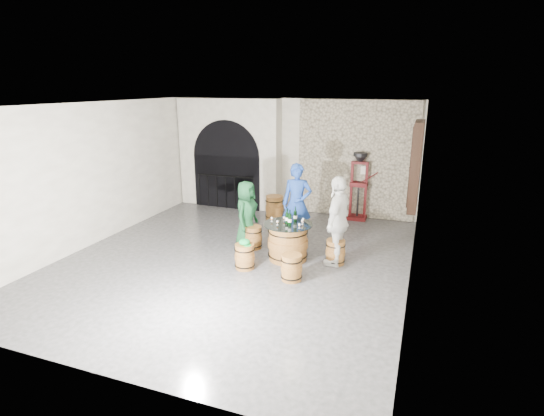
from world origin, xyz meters
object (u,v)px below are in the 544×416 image
(barrel_table, at_px, (288,242))
(barrel_stool_left, at_px, (253,237))
(corking_press, at_px, (359,181))
(wine_bottle_left, at_px, (287,217))
(side_barrel, at_px, (274,208))
(barrel_stool_far, at_px, (296,232))
(person_green, at_px, (246,214))
(barrel_stool_near_right, at_px, (291,268))
(wine_bottle_right, at_px, (295,216))
(person_white, at_px, (338,221))
(barrel_stool_near_left, at_px, (245,257))
(person_blue, at_px, (297,203))
(barrel_stool_right, at_px, (335,252))
(wine_bottle_center, at_px, (290,219))

(barrel_table, relative_size, barrel_stool_left, 2.00)
(barrel_table, relative_size, corking_press, 0.56)
(barrel_stool_left, relative_size, wine_bottle_left, 1.58)
(barrel_stool_left, height_order, side_barrel, side_barrel)
(barrel_stool_far, relative_size, person_green, 0.34)
(barrel_stool_near_right, height_order, wine_bottle_left, wine_bottle_left)
(barrel_stool_far, relative_size, wine_bottle_left, 1.58)
(barrel_stool_far, relative_size, wine_bottle_right, 1.58)
(corking_press, bearing_deg, person_white, -88.85)
(barrel_stool_far, bearing_deg, barrel_stool_near_left, -107.44)
(barrel_stool_left, height_order, barrel_stool_near_right, same)
(barrel_stool_near_right, xyz_separation_m, person_blue, (-0.51, 2.01, 0.67))
(side_barrel, xyz_separation_m, corking_press, (2.13, 0.80, 0.74))
(wine_bottle_right, bearing_deg, barrel_stool_far, 105.57)
(wine_bottle_left, bearing_deg, barrel_stool_near_right, -66.83)
(barrel_table, relative_size, barrel_stool_right, 2.00)
(barrel_table, height_order, barrel_stool_near_right, barrel_table)
(barrel_stool_near_right, xyz_separation_m, wine_bottle_center, (-0.32, 0.86, 0.67))
(wine_bottle_left, bearing_deg, barrel_stool_far, 95.74)
(person_white, bearing_deg, barrel_stool_left, -89.77)
(barrel_stool_left, relative_size, person_blue, 0.28)
(barrel_stool_left, bearing_deg, barrel_table, -20.20)
(wine_bottle_center, distance_m, wine_bottle_right, 0.27)
(barrel_table, distance_m, side_barrel, 2.78)
(person_green, bearing_deg, wine_bottle_right, -97.54)
(barrel_stool_far, distance_m, person_blue, 0.68)
(barrel_stool_near_right, bearing_deg, person_white, 58.83)
(barrel_stool_left, height_order, person_green, person_green)
(barrel_stool_near_left, relative_size, wine_bottle_left, 1.58)
(barrel_stool_left, xyz_separation_m, wine_bottle_left, (0.91, -0.33, 0.67))
(barrel_stool_near_right, bearing_deg, barrel_stool_left, 135.87)
(barrel_stool_far, relative_size, corking_press, 0.28)
(barrel_stool_near_left, distance_m, wine_bottle_center, 1.19)
(barrel_stool_right, bearing_deg, barrel_table, -172.73)
(barrel_stool_far, relative_size, wine_bottle_center, 1.58)
(barrel_stool_near_right, height_order, side_barrel, side_barrel)
(barrel_stool_near_right, relative_size, wine_bottle_center, 1.58)
(barrel_stool_right, height_order, barrel_stool_near_left, same)
(barrel_stool_near_left, height_order, person_white, person_white)
(barrel_stool_near_left, relative_size, wine_bottle_center, 1.58)
(barrel_table, distance_m, barrel_stool_far, 1.01)
(barrel_stool_left, height_order, wine_bottle_center, wine_bottle_center)
(barrel_stool_right, relative_size, wine_bottle_right, 1.58)
(barrel_table, bearing_deg, barrel_stool_near_right, -68.06)
(barrel_stool_left, relative_size, barrel_stool_near_right, 1.00)
(wine_bottle_left, bearing_deg, side_barrel, 115.22)
(barrel_stool_left, relative_size, wine_bottle_right, 1.58)
(wine_bottle_left, distance_m, wine_bottle_center, 0.12)
(barrel_stool_left, bearing_deg, barrel_stool_near_left, -76.22)
(barrel_stool_far, distance_m, barrel_stool_right, 1.41)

